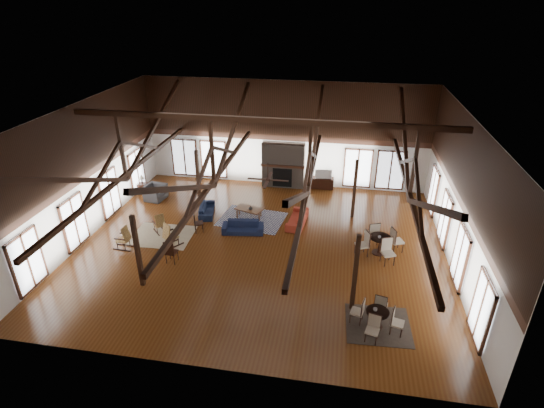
% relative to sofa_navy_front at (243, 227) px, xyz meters
% --- Properties ---
extents(floor, '(16.00, 16.00, 0.00)m').
position_rel_sofa_navy_front_xyz_m(floor, '(1.08, -1.05, -0.28)').
color(floor, '#5B3113').
rests_on(floor, ground).
extents(ceiling, '(16.00, 14.00, 0.02)m').
position_rel_sofa_navy_front_xyz_m(ceiling, '(1.08, -1.05, 5.72)').
color(ceiling, black).
rests_on(ceiling, wall_back).
extents(wall_back, '(16.00, 0.02, 6.00)m').
position_rel_sofa_navy_front_xyz_m(wall_back, '(1.08, 5.95, 2.72)').
color(wall_back, white).
rests_on(wall_back, floor).
extents(wall_front, '(16.00, 0.02, 6.00)m').
position_rel_sofa_navy_front_xyz_m(wall_front, '(1.08, -8.05, 2.72)').
color(wall_front, white).
rests_on(wall_front, floor).
extents(wall_left, '(0.02, 14.00, 6.00)m').
position_rel_sofa_navy_front_xyz_m(wall_left, '(-6.92, -1.05, 2.72)').
color(wall_left, white).
rests_on(wall_left, floor).
extents(wall_right, '(0.02, 14.00, 6.00)m').
position_rel_sofa_navy_front_xyz_m(wall_right, '(9.08, -1.05, 2.72)').
color(wall_right, white).
rests_on(wall_right, floor).
extents(roof_truss, '(15.60, 14.07, 3.14)m').
position_rel_sofa_navy_front_xyz_m(roof_truss, '(1.08, -1.05, 3.75)').
color(roof_truss, black).
rests_on(roof_truss, wall_back).
extents(post_grid, '(8.16, 7.16, 3.05)m').
position_rel_sofa_navy_front_xyz_m(post_grid, '(1.08, -1.05, 1.24)').
color(post_grid, black).
rests_on(post_grid, floor).
extents(fireplace, '(2.50, 0.69, 2.60)m').
position_rel_sofa_navy_front_xyz_m(fireplace, '(1.08, 5.62, 1.01)').
color(fireplace, brown).
rests_on(fireplace, floor).
extents(ceiling_fan, '(1.60, 1.60, 0.75)m').
position_rel_sofa_navy_front_xyz_m(ceiling_fan, '(1.58, -2.05, 3.45)').
color(ceiling_fan, black).
rests_on(ceiling_fan, roof_truss).
extents(sofa_navy_front, '(2.01, 1.01, 0.56)m').
position_rel_sofa_navy_front_xyz_m(sofa_navy_front, '(0.00, 0.00, 0.00)').
color(sofa_navy_front, '#151D3B').
rests_on(sofa_navy_front, floor).
extents(sofa_navy_left, '(1.86, 1.04, 0.51)m').
position_rel_sofa_navy_front_xyz_m(sofa_navy_left, '(-2.24, 1.50, -0.03)').
color(sofa_navy_left, '#131C35').
rests_on(sofa_navy_left, floor).
extents(sofa_orange, '(2.07, 0.97, 0.59)m').
position_rel_sofa_navy_front_xyz_m(sofa_orange, '(2.43, 1.28, 0.01)').
color(sofa_orange, '#9C2F1E').
rests_on(sofa_orange, floor).
extents(coffee_table, '(1.48, 1.06, 0.51)m').
position_rel_sofa_navy_front_xyz_m(coffee_table, '(-0.03, 1.48, 0.17)').
color(coffee_table, brown).
rests_on(coffee_table, floor).
extents(vase, '(0.26, 0.26, 0.21)m').
position_rel_sofa_navy_front_xyz_m(vase, '(0.07, 1.39, 0.33)').
color(vase, '#B2B2B2').
rests_on(vase, coffee_table).
extents(armchair, '(1.33, 1.20, 0.77)m').
position_rel_sofa_navy_front_xyz_m(armchair, '(-5.58, 2.72, 0.10)').
color(armchair, '#303033').
rests_on(armchair, floor).
extents(side_table_lamp, '(0.45, 0.45, 1.15)m').
position_rel_sofa_navy_front_xyz_m(side_table_lamp, '(-6.52, 3.27, 0.15)').
color(side_table_lamp, black).
rests_on(side_table_lamp, floor).
extents(rocking_chair_a, '(0.82, 0.83, 0.99)m').
position_rel_sofa_navy_front_xyz_m(rocking_chair_a, '(-3.84, -0.67, 0.18)').
color(rocking_chair_a, olive).
rests_on(rocking_chair_a, floor).
extents(rocking_chair_b, '(0.91, 1.01, 1.16)m').
position_rel_sofa_navy_front_xyz_m(rocking_chair_b, '(-2.92, -1.74, 0.26)').
color(rocking_chair_b, olive).
rests_on(rocking_chair_b, floor).
extents(rocking_chair_c, '(0.87, 0.51, 1.09)m').
position_rel_sofa_navy_front_xyz_m(rocking_chair_c, '(-4.80, -2.23, 0.23)').
color(rocking_chair_c, olive).
rests_on(rocking_chair_c, floor).
extents(side_chair_a, '(0.55, 0.55, 0.99)m').
position_rel_sofa_navy_front_xyz_m(side_chair_a, '(-2.16, -0.31, 0.29)').
color(side_chair_a, black).
rests_on(side_chair_a, floor).
extents(side_chair_b, '(0.48, 0.48, 1.06)m').
position_rel_sofa_navy_front_xyz_m(side_chair_b, '(-2.38, -2.98, 0.33)').
color(side_chair_b, black).
rests_on(side_chair_b, floor).
extents(cafe_table_near, '(1.84, 1.84, 0.94)m').
position_rel_sofa_navy_front_xyz_m(cafe_table_near, '(5.89, -5.40, 0.19)').
color(cafe_table_near, black).
rests_on(cafe_table_near, floor).
extents(cafe_table_far, '(2.18, 2.18, 1.13)m').
position_rel_sofa_navy_front_xyz_m(cafe_table_far, '(6.22, -0.73, 0.28)').
color(cafe_table_far, black).
rests_on(cafe_table_far, floor).
extents(cup_near, '(0.17, 0.17, 0.11)m').
position_rel_sofa_navy_front_xyz_m(cup_near, '(5.80, -5.39, 0.45)').
color(cup_near, '#B2B2B2').
rests_on(cup_near, cafe_table_near).
extents(cup_far, '(0.17, 0.17, 0.10)m').
position_rel_sofa_navy_front_xyz_m(cup_far, '(6.17, -0.83, 0.58)').
color(cup_far, '#B2B2B2').
rests_on(cup_far, cafe_table_far).
extents(tv_console, '(1.27, 0.48, 0.63)m').
position_rel_sofa_navy_front_xyz_m(tv_console, '(3.37, 5.70, 0.04)').
color(tv_console, black).
rests_on(tv_console, floor).
extents(television, '(0.95, 0.24, 0.54)m').
position_rel_sofa_navy_front_xyz_m(television, '(3.39, 5.70, 0.62)').
color(television, '#B2B2B2').
rests_on(television, tv_console).
extents(rug_tan, '(2.82, 2.24, 0.01)m').
position_rel_sofa_navy_front_xyz_m(rug_tan, '(-3.64, -0.95, -0.28)').
color(rug_tan, tan).
rests_on(rug_tan, floor).
extents(rug_navy, '(3.40, 2.73, 0.01)m').
position_rel_sofa_navy_front_xyz_m(rug_navy, '(0.15, 1.33, -0.28)').
color(rug_navy, '#171A41').
rests_on(rug_navy, floor).
extents(rug_dark, '(2.25, 2.06, 0.01)m').
position_rel_sofa_navy_front_xyz_m(rug_dark, '(5.98, -5.30, -0.28)').
color(rug_dark, black).
rests_on(rug_dark, floor).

